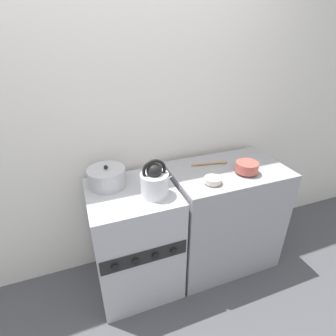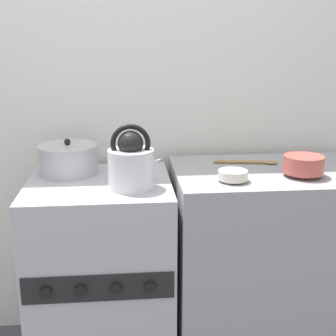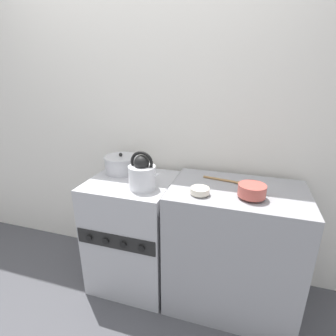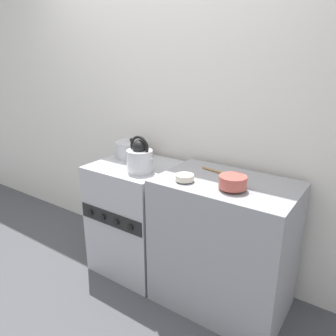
{
  "view_description": "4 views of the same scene",
  "coord_description": "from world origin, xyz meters",
  "views": [
    {
      "loc": [
        -0.29,
        -1.2,
        1.84
      ],
      "look_at": [
        0.27,
        0.3,
        1.0
      ],
      "focal_mm": 28.0,
      "sensor_mm": 36.0,
      "label": 1
    },
    {
      "loc": [
        0.11,
        -1.6,
        1.46
      ],
      "look_at": [
        0.29,
        0.3,
        0.92
      ],
      "focal_mm": 50.0,
      "sensor_mm": 36.0,
      "label": 2
    },
    {
      "loc": [
        0.78,
        -1.31,
        1.62
      ],
      "look_at": [
        0.27,
        0.32,
        0.99
      ],
      "focal_mm": 28.0,
      "sensor_mm": 36.0,
      "label": 3
    },
    {
      "loc": [
        1.53,
        -1.49,
        1.66
      ],
      "look_at": [
        0.32,
        0.26,
        0.92
      ],
      "focal_mm": 35.0,
      "sensor_mm": 36.0,
      "label": 4
    }
  ],
  "objects": [
    {
      "name": "counter",
      "position": [
        0.76,
        0.28,
        0.46
      ],
      "size": [
        0.87,
        0.56,
        0.91
      ],
      "color": "#99999E",
      "rests_on": "ground_plane"
    },
    {
      "name": "ground_plane",
      "position": [
        0.0,
        0.0,
        0.0
      ],
      "size": [
        12.0,
        12.0,
        0.0
      ],
      "primitive_type": "plane",
      "color": "#4C4C51"
    },
    {
      "name": "kettle",
      "position": [
        0.14,
        0.18,
        0.98
      ],
      "size": [
        0.22,
        0.18,
        0.26
      ],
      "color": "silver",
      "rests_on": "stove"
    },
    {
      "name": "stove",
      "position": [
        -0.0,
        0.28,
        0.44
      ],
      "size": [
        0.6,
        0.59,
        0.88
      ],
      "color": "#B2B2B7",
      "rests_on": "ground_plane"
    },
    {
      "name": "cooking_pot",
      "position": [
        -0.13,
        0.41,
        0.95
      ],
      "size": [
        0.26,
        0.26,
        0.16
      ],
      "color": "#B2B2B7",
      "rests_on": "stove"
    },
    {
      "name": "wooden_spoon",
      "position": [
        0.68,
        0.39,
        0.92
      ],
      "size": [
        0.29,
        0.07,
        0.02
      ],
      "color": "#A37A4C",
      "rests_on": "counter"
    },
    {
      "name": "wall_back",
      "position": [
        0.0,
        0.64,
        1.25
      ],
      "size": [
        7.0,
        0.06,
        2.5
      ],
      "color": "silver",
      "rests_on": "ground_plane"
    },
    {
      "name": "enamel_bowl",
      "position": [
        0.84,
        0.18,
        0.96
      ],
      "size": [
        0.16,
        0.16,
        0.09
      ],
      "color": "#B75147",
      "rests_on": "counter"
    },
    {
      "name": "small_ceramic_bowl",
      "position": [
        0.53,
        0.13,
        0.94
      ],
      "size": [
        0.12,
        0.12,
        0.05
      ],
      "color": "beige",
      "rests_on": "counter"
    }
  ]
}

